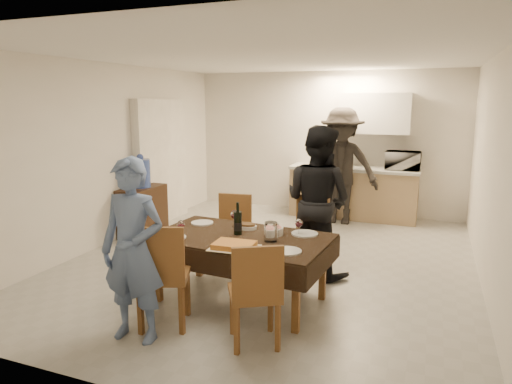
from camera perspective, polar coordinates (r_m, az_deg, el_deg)
floor at (r=6.08m, az=1.99°, el=-8.53°), size 5.00×6.00×0.02m
ceiling at (r=5.75m, az=2.17°, el=16.65°), size 5.00×6.00×0.02m
wall_back at (r=8.65m, az=8.67°, el=6.12°), size 5.00×0.02×2.60m
wall_front at (r=3.15m, az=-16.24°, el=-3.25°), size 5.00×0.02×2.60m
wall_left at (r=7.00m, az=-17.71°, el=4.51°), size 0.02×6.00×2.60m
wall_right at (r=5.49m, az=27.54°, el=2.02°), size 0.02×6.00×2.60m
stub_partition at (r=7.94m, az=-11.73°, el=3.75°), size 0.15×1.40×2.10m
kitchen_base_cabinet at (r=8.35m, az=12.03°, el=-0.22°), size 2.20×0.60×0.86m
kitchen_worktop at (r=8.27m, az=12.16°, el=2.87°), size 2.24×0.64×0.05m
upper_cabinet at (r=8.29m, az=14.67°, el=9.48°), size 1.20×0.34×0.70m
dining_table at (r=4.72m, az=-1.96°, el=-5.91°), size 1.87×1.18×0.70m
chair_near_left at (r=4.24m, az=-12.23°, el=-9.00°), size 0.59×0.61×0.54m
chair_near_right at (r=3.86m, az=-0.68°, el=-11.46°), size 0.58×0.60×0.50m
chair_far_left at (r=5.50m, az=-3.55°, el=-4.49°), size 0.47×0.47×0.50m
chair_far_right at (r=5.19m, az=5.52°, el=-5.15°), size 0.57×0.58×0.53m
console at (r=7.34m, az=-13.98°, el=-2.31°), size 0.41×0.82×0.76m
water_jug at (r=7.22m, az=-14.21°, el=2.28°), size 0.29×0.29×0.43m
wine_bottle at (r=4.73m, az=-2.30°, el=-3.32°), size 0.09×0.09×0.34m
water_pitcher at (r=4.52m, az=1.88°, el=-4.99°), size 0.13×0.13×0.19m
savoury_tart at (r=4.33m, az=-2.73°, el=-6.68°), size 0.46×0.36×0.06m
salad_bowl at (r=4.76m, az=2.23°, el=-4.88°), size 0.20×0.20×0.08m
mushroom_dish at (r=4.97m, az=-1.22°, el=-4.40°), size 0.21×0.21×0.04m
wine_glass_a at (r=4.71m, az=-9.36°, el=-4.55°), size 0.08×0.08×0.18m
wine_glass_b at (r=4.74m, az=5.38°, el=-4.38°), size 0.08×0.08×0.18m
wine_glass_c at (r=5.03m, az=-2.72°, el=-3.33°), size 0.09×0.09×0.19m
plate_near_left at (r=4.72m, az=-10.16°, el=-5.59°), size 0.24×0.24×0.01m
plate_near_right at (r=4.24m, az=3.95°, el=-7.38°), size 0.26×0.26×0.02m
plate_far_left at (r=5.22m, az=-6.74°, el=-3.84°), size 0.25×0.25×0.01m
plate_far_right at (r=4.79m, az=6.10°, el=-5.20°), size 0.28×0.28×0.02m
microwave at (r=8.16m, az=17.91°, el=3.75°), size 0.57×0.38×0.31m
person_near at (r=4.07m, az=-15.12°, el=-7.10°), size 0.62×0.43×1.61m
person_far at (r=5.46m, az=7.71°, el=-1.14°), size 1.05×0.94×1.79m
person_kitchen at (r=7.84m, az=10.56°, el=3.18°), size 1.27×0.73×1.96m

